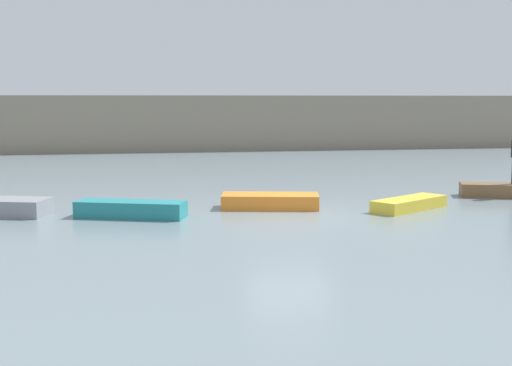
{
  "coord_description": "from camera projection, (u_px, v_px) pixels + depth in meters",
  "views": [
    {
      "loc": [
        -4.62,
        -19.36,
        3.38
      ],
      "look_at": [
        -0.49,
        2.57,
        0.67
      ],
      "focal_mm": 48.83,
      "sensor_mm": 36.0,
      "label": 1
    }
  ],
  "objects": [
    {
      "name": "rowboat_teal",
      "position": [
        131.0,
        209.0,
        19.87
      ],
      "size": [
        3.24,
        1.92,
        0.47
      ],
      "primitive_type": "cube",
      "rotation": [
        0.0,
        0.0,
        -0.35
      ],
      "color": "teal",
      "rests_on": "ground_plane"
    },
    {
      "name": "rowboat_yellow",
      "position": [
        409.0,
        204.0,
        21.29
      ],
      "size": [
        2.84,
        2.27,
        0.36
      ],
      "primitive_type": "cube",
      "rotation": [
        0.0,
        0.0,
        0.57
      ],
      "color": "gold",
      "rests_on": "ground_plane"
    },
    {
      "name": "ground_plane",
      "position": [
        289.0,
        216.0,
        20.14
      ],
      "size": [
        120.0,
        120.0,
        0.0
      ],
      "primitive_type": "plane",
      "color": "slate"
    },
    {
      "name": "embankment_wall",
      "position": [
        197.0,
        123.0,
        44.92
      ],
      "size": [
        80.0,
        1.2,
        3.58
      ],
      "primitive_type": "cube",
      "color": "gray",
      "rests_on": "ground_plane"
    },
    {
      "name": "rowboat_orange",
      "position": [
        270.0,
        201.0,
        21.54
      ],
      "size": [
        3.16,
        1.81,
        0.44
      ],
      "primitive_type": "cube",
      "rotation": [
        0.0,
        0.0,
        -0.22
      ],
      "color": "orange",
      "rests_on": "ground_plane"
    }
  ]
}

